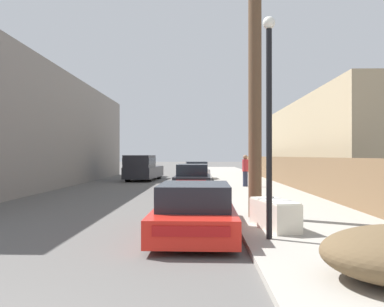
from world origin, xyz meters
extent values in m
cube|color=#9E998E|center=(5.30, 23.50, 0.06)|extent=(4.20, 63.00, 0.12)
cube|color=silver|center=(4.03, 6.84, 0.44)|extent=(0.99, 1.71, 0.65)
cube|color=white|center=(4.03, 6.84, 0.78)|extent=(0.95, 1.64, 0.03)
cube|color=#333335|center=(4.08, 7.36, 0.81)|extent=(0.08, 0.20, 0.02)
cube|color=gray|center=(3.97, 7.09, 0.80)|extent=(0.63, 0.22, 0.01)
cube|color=gray|center=(4.09, 6.60, 0.80)|extent=(0.63, 0.22, 0.01)
cube|color=red|center=(2.15, 6.76, 0.41)|extent=(1.87, 4.37, 0.54)
cube|color=black|center=(2.15, 6.37, 0.95)|extent=(1.58, 2.11, 0.54)
cube|color=#B21414|center=(2.12, 4.58, 0.50)|extent=(1.40, 0.05, 0.19)
cylinder|color=black|center=(1.39, 8.12, 0.30)|extent=(0.21, 0.60, 0.60)
cylinder|color=black|center=(2.95, 8.10, 0.30)|extent=(0.21, 0.60, 0.60)
cylinder|color=black|center=(1.35, 5.43, 0.30)|extent=(0.21, 0.60, 0.60)
cylinder|color=black|center=(2.91, 5.40, 0.30)|extent=(0.21, 0.60, 0.60)
cube|color=black|center=(1.86, 16.93, 0.49)|extent=(1.79, 4.04, 0.71)
cube|color=black|center=(1.86, 16.77, 1.13)|extent=(1.52, 2.27, 0.56)
cube|color=#B21414|center=(1.84, 14.90, 0.62)|extent=(1.36, 0.04, 0.25)
cylinder|color=black|center=(1.12, 18.18, 0.30)|extent=(0.21, 0.61, 0.61)
cylinder|color=black|center=(2.63, 18.17, 0.30)|extent=(0.21, 0.61, 0.61)
cylinder|color=black|center=(1.10, 15.69, 0.30)|extent=(0.21, 0.61, 0.61)
cylinder|color=black|center=(2.60, 15.67, 0.30)|extent=(0.21, 0.61, 0.61)
cube|color=silver|center=(1.90, 26.68, 0.50)|extent=(2.10, 4.20, 0.69)
cube|color=black|center=(1.91, 26.52, 1.11)|extent=(1.71, 2.39, 0.54)
cube|color=#B21414|center=(2.05, 24.63, 0.62)|extent=(1.40, 0.13, 0.24)
cylinder|color=black|center=(1.03, 27.88, 0.33)|extent=(0.25, 0.68, 0.66)
cylinder|color=black|center=(2.58, 28.00, 0.33)|extent=(0.25, 0.68, 0.66)
cylinder|color=black|center=(1.21, 25.36, 0.33)|extent=(0.25, 0.68, 0.66)
cylinder|color=black|center=(2.77, 25.48, 0.33)|extent=(0.25, 0.68, 0.66)
cube|color=#232328|center=(-2.00, 26.06, 0.61)|extent=(2.35, 5.63, 0.81)
cube|color=#232328|center=(-2.11, 24.55, 1.44)|extent=(2.01, 2.60, 0.86)
cube|color=black|center=(-2.11, 24.55, 1.47)|extent=(2.05, 2.56, 0.47)
cylinder|color=black|center=(-1.31, 24.30, 0.41)|extent=(0.32, 0.84, 0.82)
cylinder|color=black|center=(-2.94, 24.42, 0.41)|extent=(0.32, 0.84, 0.82)
cylinder|color=black|center=(-1.06, 27.70, 0.41)|extent=(0.32, 0.84, 0.82)
cylinder|color=black|center=(-2.68, 27.82, 0.41)|extent=(0.32, 0.84, 0.82)
cylinder|color=brown|center=(3.82, 8.51, 4.65)|extent=(0.37, 0.37, 9.07)
cylinder|color=black|center=(3.71, 5.72, 2.30)|extent=(0.12, 0.12, 4.37)
sphere|color=white|center=(3.71, 5.72, 4.62)|extent=(0.26, 0.26, 0.26)
cube|color=brown|center=(7.25, 19.19, 0.95)|extent=(0.08, 42.07, 1.65)
cube|color=gray|center=(-9.06, 20.43, 3.40)|extent=(7.00, 26.53, 6.79)
cube|color=tan|center=(11.28, 21.30, 2.66)|extent=(6.00, 16.82, 5.31)
cylinder|color=#282D42|center=(4.77, 18.94, 0.54)|extent=(0.28, 0.28, 0.85)
cylinder|color=#B72D33|center=(4.77, 18.94, 1.30)|extent=(0.34, 0.34, 0.67)
sphere|color=#8C664C|center=(4.77, 18.94, 1.76)|extent=(0.25, 0.25, 0.25)
camera|label=1|loc=(2.30, -2.08, 1.85)|focal=35.00mm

